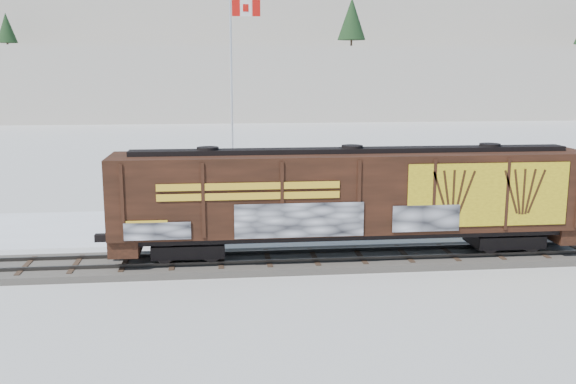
{
  "coord_description": "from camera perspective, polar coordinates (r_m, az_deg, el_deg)",
  "views": [
    {
      "loc": [
        -1.97,
        -26.38,
        8.18
      ],
      "look_at": [
        1.19,
        3.0,
        2.58
      ],
      "focal_mm": 40.0,
      "sensor_mm": 36.0,
      "label": 1
    }
  ],
  "objects": [
    {
      "name": "rail_track",
      "position": [
        27.64,
        -1.8,
        -6.17
      ],
      "size": [
        50.0,
        3.4,
        0.43
      ],
      "color": "#59544C",
      "rests_on": "ground"
    },
    {
      "name": "hillside",
      "position": [
        166.3,
        -5.6,
        12.82
      ],
      "size": [
        360.0,
        110.0,
        93.0
      ],
      "color": "white",
      "rests_on": "ground"
    },
    {
      "name": "flagpole",
      "position": [
        41.04,
        -4.84,
        5.93
      ],
      "size": [
        2.3,
        0.9,
        12.68
      ],
      "color": "silver",
      "rests_on": "ground"
    },
    {
      "name": "ground",
      "position": [
        27.69,
        -1.79,
        -6.46
      ],
      "size": [
        500.0,
        500.0,
        0.0
      ],
      "primitive_type": "plane",
      "color": "white",
      "rests_on": "ground"
    },
    {
      "name": "car_dark",
      "position": [
        35.11,
        4.16,
        -1.56
      ],
      "size": [
        4.83,
        2.13,
        1.38
      ],
      "primitive_type": "imported",
      "rotation": [
        0.0,
        0.0,
        1.53
      ],
      "color": "#202228",
      "rests_on": "parking_strip"
    },
    {
      "name": "parking_strip",
      "position": [
        34.9,
        -2.73,
        -2.81
      ],
      "size": [
        40.0,
        8.0,
        0.03
      ],
      "primitive_type": "cube",
      "color": "white",
      "rests_on": "ground"
    },
    {
      "name": "car_silver",
      "position": [
        35.37,
        -6.14,
        -1.34
      ],
      "size": [
        4.83,
        2.4,
        1.58
      ],
      "primitive_type": "imported",
      "rotation": [
        0.0,
        0.0,
        1.69
      ],
      "color": "silver",
      "rests_on": "parking_strip"
    },
    {
      "name": "car_white",
      "position": [
        34.49,
        0.73,
        -1.69
      ],
      "size": [
        4.71,
        2.84,
        1.47
      ],
      "primitive_type": "imported",
      "rotation": [
        0.0,
        0.0,
        1.88
      ],
      "color": "white",
      "rests_on": "parking_strip"
    },
    {
      "name": "hopper_railcar",
      "position": [
        27.45,
        5.66,
        -0.25
      ],
      "size": [
        20.1,
        3.06,
        4.56
      ],
      "color": "black",
      "rests_on": "rail_track"
    }
  ]
}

